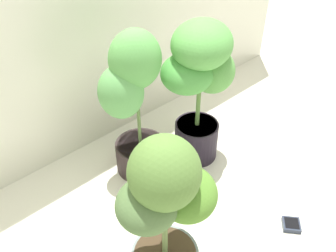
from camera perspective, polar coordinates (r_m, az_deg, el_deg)
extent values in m
plane|color=silver|center=(1.80, 6.19, -14.09)|extent=(8.00, 8.00, 0.00)
cylinder|color=olive|center=(1.29, -0.53, -13.35)|extent=(0.02, 0.02, 0.50)
ellipsoid|color=#557B36|center=(1.15, -0.58, -7.40)|extent=(0.33, 0.33, 0.26)
ellipsoid|color=#4F6E3C|center=(1.23, -3.35, -12.35)|extent=(0.29, 0.29, 0.17)
ellipsoid|color=#51812B|center=(1.29, 3.02, -10.58)|extent=(0.32, 0.32, 0.17)
cylinder|color=#2C2121|center=(1.97, -4.27, -4.64)|extent=(0.27, 0.27, 0.17)
cylinder|color=#402D1A|center=(1.92, -4.38, -2.95)|extent=(0.25, 0.25, 0.02)
cylinder|color=#59773E|center=(1.75, -4.82, 4.19)|extent=(0.02, 0.02, 0.56)
ellipsoid|color=#5CA650|center=(1.64, -5.20, 10.38)|extent=(0.30, 0.28, 0.29)
ellipsoid|color=#61A858|center=(1.68, -7.42, 5.30)|extent=(0.29, 0.28, 0.27)
cylinder|color=black|center=(2.04, 4.45, -2.13)|extent=(0.24, 0.24, 0.22)
cylinder|color=#47341E|center=(1.97, 4.59, 0.11)|extent=(0.22, 0.22, 0.02)
cylinder|color=#58803C|center=(1.82, 5.01, 6.95)|extent=(0.02, 0.02, 0.53)
ellipsoid|color=#58A049|center=(1.73, 5.38, 12.73)|extent=(0.40, 0.38, 0.23)
ellipsoid|color=#4C9A42|center=(1.76, 2.99, 8.24)|extent=(0.35, 0.35, 0.19)
ellipsoid|color=#559845|center=(1.84, 7.06, 8.62)|extent=(0.23, 0.22, 0.23)
cube|color=#2B3244|center=(1.84, 18.87, -14.52)|extent=(0.11, 0.11, 0.02)
cube|color=black|center=(1.83, 18.95, -14.28)|extent=(0.09, 0.09, 0.00)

